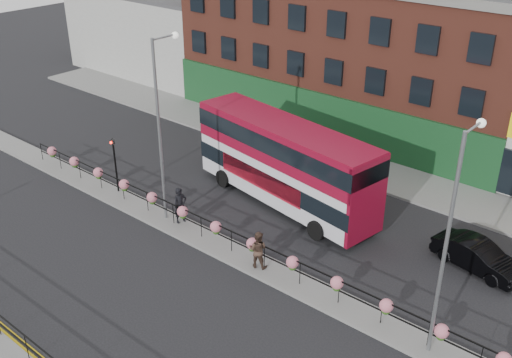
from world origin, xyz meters
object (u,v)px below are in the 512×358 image
Objects in this scene: car at (477,256)px; pedestrian_b at (258,250)px; double_decker_bus at (285,156)px; lamp_column_east at (451,228)px; lamp_column_west at (162,116)px; pedestrian_a at (180,205)px.

pedestrian_b is (-7.63, -6.44, 0.37)m from car.
car is (10.45, 0.78, -2.17)m from double_decker_bus.
double_decker_bus reaches higher than pedestrian_b.
car is 2.41× the size of pedestrian_b.
double_decker_bus is 1.32× the size of lamp_column_east.
lamp_column_east is at bearing 161.57° from pedestrian_b.
lamp_column_east reaches higher than pedestrian_b.
lamp_column_west reaches higher than car.
lamp_column_west is at bearing -24.44° from pedestrian_b.
pedestrian_a is 5.59m from pedestrian_b.
pedestrian_b is (2.82, -5.66, -1.80)m from double_decker_bus.
lamp_column_east reaches higher than pedestrian_a.
lamp_column_west is at bearing 123.77° from car.
car is 14.48m from pedestrian_a.
pedestrian_a is at bearing 178.79° from lamp_column_east.
lamp_column_west reaches higher than pedestrian_b.
double_decker_bus is 6.07× the size of pedestrian_a.
pedestrian_b is 8.02m from lamp_column_west.
pedestrian_a is (-13.20, -5.94, 0.43)m from car.
pedestrian_a is at bearing 125.27° from car.
pedestrian_b reaches higher than car.
pedestrian_b is at bearing 141.19° from car.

